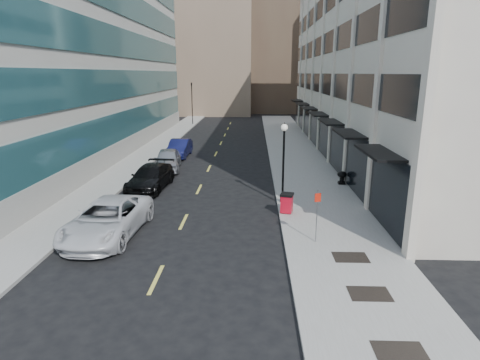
# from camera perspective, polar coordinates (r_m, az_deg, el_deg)

# --- Properties ---
(ground) EXTENTS (160.00, 160.00, 0.00)m
(ground) POSITION_cam_1_polar(r_m,az_deg,el_deg) (14.05, -13.82, -17.51)
(ground) COLOR black
(ground) RESTS_ON ground
(sidewalk_right) EXTENTS (5.00, 80.00, 0.15)m
(sidewalk_right) POSITION_cam_1_polar(r_m,az_deg,el_deg) (32.45, 8.84, 1.66)
(sidewalk_right) COLOR gray
(sidewalk_right) RESTS_ON ground
(sidewalk_left) EXTENTS (3.00, 80.00, 0.15)m
(sidewalk_left) POSITION_cam_1_polar(r_m,az_deg,el_deg) (33.76, -15.48, 1.81)
(sidewalk_left) COLOR gray
(sidewalk_left) RESTS_ON ground
(building_right) EXTENTS (15.30, 46.50, 18.25)m
(building_right) POSITION_cam_1_polar(r_m,az_deg,el_deg) (40.63, 22.05, 16.12)
(building_right) COLOR beige
(building_right) RESTS_ON ground
(building_left) EXTENTS (16.14, 46.00, 20.00)m
(building_left) POSITION_cam_1_polar(r_m,az_deg,el_deg) (43.13, -26.18, 16.90)
(building_left) COLOR beige
(building_left) RESTS_ON ground
(skyline_tan_near) EXTENTS (14.00, 18.00, 28.00)m
(skyline_tan_near) POSITION_cam_1_polar(r_m,az_deg,el_deg) (79.99, -3.69, 19.64)
(skyline_tan_near) COLOR #7E6852
(skyline_tan_near) RESTS_ON ground
(skyline_brown) EXTENTS (12.00, 16.00, 34.00)m
(skyline_brown) POSITION_cam_1_polar(r_m,az_deg,el_deg) (84.02, 5.35, 21.44)
(skyline_brown) COLOR brown
(skyline_brown) RESTS_ON ground
(skyline_tan_far) EXTENTS (12.00, 14.00, 22.00)m
(skyline_tan_far) POSITION_cam_1_polar(r_m,az_deg,el_deg) (91.14, -9.57, 17.01)
(skyline_tan_far) COLOR #7E6852
(skyline_tan_far) RESTS_ON ground
(skyline_stone) EXTENTS (10.00, 14.00, 20.00)m
(skyline_stone) POSITION_cam_1_polar(r_m,az_deg,el_deg) (78.73, 13.07, 16.46)
(skyline_stone) COLOR beige
(skyline_stone) RESTS_ON ground
(grate_near) EXTENTS (1.40, 1.00, 0.01)m
(grate_near) POSITION_cam_1_polar(r_m,az_deg,el_deg) (12.52, 21.85, -21.86)
(grate_near) COLOR black
(grate_near) RESTS_ON sidewalk_right
(grate_mid) EXTENTS (1.40, 1.00, 0.01)m
(grate_mid) POSITION_cam_1_polar(r_m,az_deg,el_deg) (14.90, 17.94, -15.13)
(grate_mid) COLOR black
(grate_mid) RESTS_ON sidewalk_right
(grate_far) EXTENTS (1.40, 1.00, 0.01)m
(grate_far) POSITION_cam_1_polar(r_m,az_deg,el_deg) (17.29, 15.44, -10.54)
(grate_far) COLOR black
(grate_far) RESTS_ON sidewalk_right
(road_centerline) EXTENTS (0.15, 68.20, 0.01)m
(road_centerline) POSITION_cam_1_polar(r_m,az_deg,el_deg) (29.54, -5.08, 0.33)
(road_centerline) COLOR #D8CC4C
(road_centerline) RESTS_ON ground
(traffic_signal) EXTENTS (0.66, 0.66, 6.98)m
(traffic_signal) POSITION_cam_1_polar(r_m,az_deg,el_deg) (60.08, -6.91, 13.22)
(traffic_signal) COLOR black
(traffic_signal) RESTS_ON ground
(car_white_van) EXTENTS (3.16, 6.25, 1.69)m
(car_white_van) POSITION_cam_1_polar(r_m,az_deg,el_deg) (19.77, -18.33, -5.31)
(car_white_van) COLOR silver
(car_white_van) RESTS_ON ground
(car_black_pickup) EXTENTS (2.58, 5.52, 1.56)m
(car_black_pickup) POSITION_cam_1_polar(r_m,az_deg,el_deg) (27.09, -12.61, 0.36)
(car_black_pickup) COLOR black
(car_black_pickup) RESTS_ON ground
(car_silver_sedan) EXTENTS (2.55, 5.04, 1.65)m
(car_silver_sedan) POSITION_cam_1_polar(r_m,az_deg,el_deg) (32.24, -10.24, 2.88)
(car_silver_sedan) COLOR gray
(car_silver_sedan) RESTS_ON ground
(car_blue_sedan) EXTENTS (1.77, 4.80, 1.57)m
(car_blue_sedan) POSITION_cam_1_polar(r_m,az_deg,el_deg) (37.20, -8.60, 4.49)
(car_blue_sedan) COLOR #131648
(car_blue_sedan) RESTS_ON ground
(trash_bin) EXTENTS (0.81, 0.82, 1.08)m
(trash_bin) POSITION_cam_1_polar(r_m,az_deg,el_deg) (21.66, 6.67, -3.18)
(trash_bin) COLOR #B80C1F
(trash_bin) RESTS_ON sidewalk_right
(lamppost) EXTENTS (0.39, 0.39, 4.66)m
(lamppost) POSITION_cam_1_polar(r_m,az_deg,el_deg) (22.93, 6.22, 3.41)
(lamppost) COLOR black
(lamppost) RESTS_ON sidewalk_right
(sign_post) EXTENTS (0.28, 0.11, 2.42)m
(sign_post) POSITION_cam_1_polar(r_m,az_deg,el_deg) (17.88, 10.92, -4.02)
(sign_post) COLOR slate
(sign_post) RESTS_ON sidewalk_right
(urn_planter) EXTENTS (0.63, 0.63, 0.88)m
(urn_planter) POSITION_cam_1_polar(r_m,az_deg,el_deg) (27.99, 14.31, 0.52)
(urn_planter) COLOR black
(urn_planter) RESTS_ON sidewalk_right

